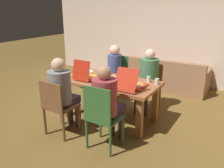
% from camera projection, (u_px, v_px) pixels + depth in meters
% --- Properties ---
extents(ground_plane, '(20.00, 20.00, 0.00)m').
position_uv_depth(ground_plane, '(109.00, 118.00, 4.37)').
color(ground_plane, brown).
extents(back_wall, '(7.00, 0.12, 2.81)m').
position_uv_depth(back_wall, '(165.00, 29.00, 6.16)').
color(back_wall, beige).
rests_on(back_wall, ground).
extents(dining_table, '(1.75, 0.89, 0.74)m').
position_uv_depth(dining_table, '(109.00, 87.00, 4.17)').
color(dining_table, '#9E5C35').
rests_on(dining_table, ground).
extents(chair_0, '(0.45, 0.39, 0.91)m').
position_uv_depth(chair_0, '(150.00, 84.00, 4.69)').
color(chair_0, '#965C2B').
rests_on(chair_0, ground).
extents(person_0, '(0.36, 0.56, 1.22)m').
position_uv_depth(person_0, '(148.00, 75.00, 4.51)').
color(person_0, '#3C3342').
rests_on(person_0, ground).
extents(chair_1, '(0.45, 0.45, 0.96)m').
position_uv_depth(chair_1, '(117.00, 76.00, 5.14)').
color(chair_1, '#2C7235').
rests_on(chair_1, ground).
extents(person_1, '(0.29, 0.47, 1.22)m').
position_uv_depth(person_1, '(113.00, 69.00, 4.95)').
color(person_1, '#2D413A').
rests_on(person_1, ground).
extents(chair_2, '(0.45, 0.41, 0.99)m').
position_uv_depth(chair_2, '(101.00, 115.00, 3.24)').
color(chair_2, '#33652F').
rests_on(chair_2, ground).
extents(person_2, '(0.36, 0.56, 1.24)m').
position_uv_depth(person_2, '(107.00, 100.00, 3.31)').
color(person_2, '#382D3E').
rests_on(person_2, ground).
extents(chair_3, '(0.46, 0.43, 0.92)m').
position_uv_depth(chair_3, '(57.00, 106.00, 3.64)').
color(chair_3, brown).
rests_on(chair_3, ground).
extents(person_3, '(0.35, 0.52, 1.26)m').
position_uv_depth(person_3, '(62.00, 89.00, 3.68)').
color(person_3, '#433545').
rests_on(person_3, ground).
extents(pizza_box_0, '(0.35, 0.43, 0.37)m').
position_uv_depth(pizza_box_0, '(87.00, 76.00, 4.21)').
color(pizza_box_0, red).
rests_on(pizza_box_0, dining_table).
extents(pizza_box_1, '(0.37, 0.54, 0.36)m').
position_uv_depth(pizza_box_1, '(132.00, 85.00, 3.76)').
color(pizza_box_1, red).
rests_on(pizza_box_1, dining_table).
extents(plate_0, '(0.23, 0.23, 0.01)m').
position_uv_depth(plate_0, '(88.00, 71.00, 4.68)').
color(plate_0, white).
rests_on(plate_0, dining_table).
extents(plate_1, '(0.26, 0.26, 0.01)m').
position_uv_depth(plate_1, '(105.00, 84.00, 3.93)').
color(plate_1, white).
rests_on(plate_1, dining_table).
extents(plate_2, '(0.24, 0.24, 0.01)m').
position_uv_depth(plate_2, '(112.00, 78.00, 4.27)').
color(plate_2, white).
rests_on(plate_2, dining_table).
extents(drinking_glass_0, '(0.06, 0.06, 0.10)m').
position_uv_depth(drinking_glass_0, '(149.00, 79.00, 4.03)').
color(drinking_glass_0, silver).
rests_on(drinking_glass_0, dining_table).
extents(drinking_glass_1, '(0.07, 0.07, 0.10)m').
position_uv_depth(drinking_glass_1, '(157.00, 82.00, 3.91)').
color(drinking_glass_1, silver).
rests_on(drinking_glass_1, dining_table).
extents(drinking_glass_2, '(0.08, 0.08, 0.14)m').
position_uv_depth(drinking_glass_2, '(108.00, 70.00, 4.51)').
color(drinking_glass_2, '#DDCD65').
rests_on(drinking_glass_2, dining_table).
extents(couch, '(1.90, 0.90, 0.78)m').
position_uv_depth(couch, '(167.00, 78.00, 5.85)').
color(couch, '#9C6C4C').
rests_on(couch, ground).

